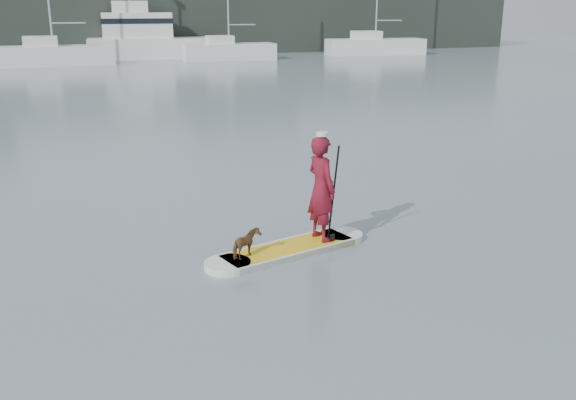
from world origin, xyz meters
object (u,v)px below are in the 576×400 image
object	(u,v)px
paddler	(321,188)
sailboat_f	(375,45)
sailboat_e	(228,50)
paddleboard	(288,250)
dog	(246,244)
sailboat_d	(53,53)
motor_yacht_a	(145,37)

from	to	relation	value
paddler	sailboat_f	size ratio (longest dim) A/B	0.15
sailboat_e	paddleboard	bearing A→B (deg)	-100.96
dog	sailboat_d	bearing A→B (deg)	-32.67
paddleboard	sailboat_f	distance (m)	47.56
paddler	dog	size ratio (longest dim) A/B	3.36
sailboat_d	paddler	bearing A→B (deg)	-83.92
paddler	sailboat_e	bearing A→B (deg)	-23.74
sailboat_d	sailboat_e	xyz separation A→B (m)	(13.20, -0.04, -0.13)
paddleboard	sailboat_d	world-z (taller)	sailboat_d
paddleboard	motor_yacht_a	bearing A→B (deg)	70.33
dog	sailboat_f	world-z (taller)	sailboat_f
sailboat_e	sailboat_f	bearing A→B (deg)	6.43
sailboat_d	paddleboard	bearing A→B (deg)	-84.95
motor_yacht_a	sailboat_d	bearing A→B (deg)	-145.31
paddler	motor_yacht_a	xyz separation A→B (m)	(4.06, 44.08, 0.59)
motor_yacht_a	paddler	bearing A→B (deg)	-88.44
sailboat_d	sailboat_f	bearing A→B (deg)	2.69
paddleboard	paddler	size ratio (longest dim) A/B	1.66
sailboat_e	motor_yacht_a	size ratio (longest dim) A/B	1.02
dog	sailboat_d	xyz separation A→B (m)	(-1.67, 40.59, 0.51)
sailboat_f	motor_yacht_a	xyz separation A→B (m)	(-19.39, 3.29, 0.82)
dog	sailboat_e	world-z (taller)	sailboat_e
paddler	sailboat_e	world-z (taller)	sailboat_e
dog	motor_yacht_a	xyz separation A→B (m)	(5.63, 44.46, 1.32)
paddler	dog	bearing A→B (deg)	93.68
paddler	sailboat_d	distance (m)	40.35
motor_yacht_a	sailboat_f	bearing A→B (deg)	-2.82
dog	sailboat_f	distance (m)	48.17
sailboat_d	sailboat_e	world-z (taller)	sailboat_d
motor_yacht_a	sailboat_e	bearing A→B (deg)	-26.67
sailboat_e	motor_yacht_a	bearing A→B (deg)	150.37
paddler	dog	world-z (taller)	paddler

